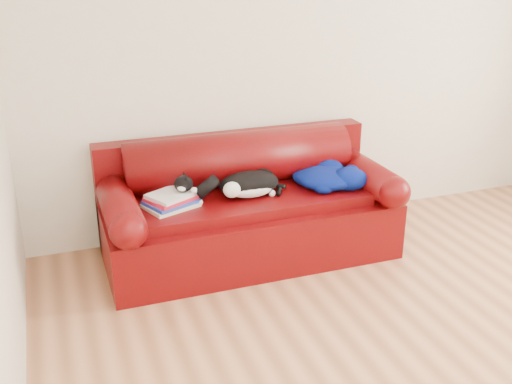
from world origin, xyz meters
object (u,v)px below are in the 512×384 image
cat (249,185)px  blanket (328,177)px  book_stack (171,200)px  sofa_base (249,226)px

cat → blanket: bearing=-18.7°
book_stack → blanket: size_ratio=0.71×
sofa_base → blanket: size_ratio=3.72×
sofa_base → cat: (-0.02, -0.06, 0.35)m
sofa_base → blanket: (0.60, -0.06, 0.34)m
sofa_base → book_stack: size_ratio=5.23×
sofa_base → book_stack: (-0.58, -0.06, 0.31)m
sofa_base → book_stack: book_stack is taller
cat → book_stack: bearing=161.1°
sofa_base → cat: bearing=-110.4°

